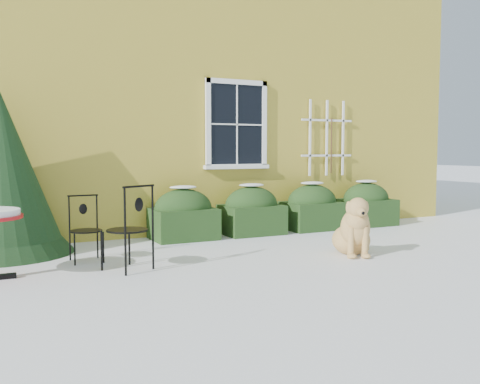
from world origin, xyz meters
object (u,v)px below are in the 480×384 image
patio_chair_near (130,228)px  patio_chair_far (86,228)px  evergreen_shrub (0,186)px  dog (354,231)px

patio_chair_near → patio_chair_far: 0.92m
evergreen_shrub → patio_chair_far: 1.56m
patio_chair_far → dog: 3.74m
patio_chair_far → dog: bearing=-20.6°
dog → patio_chair_near: bearing=-166.4°
evergreen_shrub → patio_chair_near: size_ratio=2.29×
patio_chair_far → dog: (3.51, -1.30, -0.10)m
evergreen_shrub → patio_chair_near: evergreen_shrub is taller
patio_chair_far → dog: patio_chair_far is taller
patio_chair_near → patio_chair_far: patio_chair_near is taller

